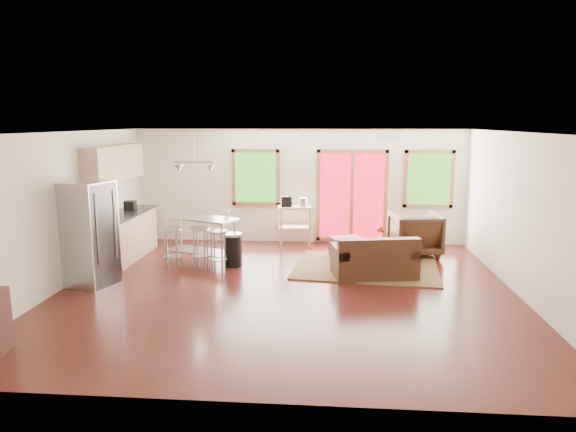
# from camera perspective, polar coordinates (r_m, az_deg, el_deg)

# --- Properties ---
(floor) EXTENTS (7.50, 7.00, 0.02)m
(floor) POSITION_cam_1_polar(r_m,az_deg,el_deg) (8.64, -0.16, -8.28)
(floor) COLOR #330F0D
(floor) RESTS_ON ground
(ceiling) EXTENTS (7.50, 7.00, 0.02)m
(ceiling) POSITION_cam_1_polar(r_m,az_deg,el_deg) (8.18, -0.17, 9.37)
(ceiling) COLOR white
(ceiling) RESTS_ON ground
(back_wall) EXTENTS (7.50, 0.02, 2.60)m
(back_wall) POSITION_cam_1_polar(r_m,az_deg,el_deg) (11.78, 1.27, 3.32)
(back_wall) COLOR silver
(back_wall) RESTS_ON ground
(left_wall) EXTENTS (0.02, 7.00, 2.60)m
(left_wall) POSITION_cam_1_polar(r_m,az_deg,el_deg) (9.40, -23.65, 0.61)
(left_wall) COLOR silver
(left_wall) RESTS_ON ground
(right_wall) EXTENTS (0.02, 7.00, 2.60)m
(right_wall) POSITION_cam_1_polar(r_m,az_deg,el_deg) (8.84, 24.92, -0.08)
(right_wall) COLOR silver
(right_wall) RESTS_ON ground
(front_wall) EXTENTS (7.50, 0.02, 2.60)m
(front_wall) POSITION_cam_1_polar(r_m,az_deg,el_deg) (4.92, -3.62, -6.93)
(front_wall) COLOR silver
(front_wall) RESTS_ON ground
(window_left) EXTENTS (1.10, 0.05, 1.30)m
(window_left) POSITION_cam_1_polar(r_m,az_deg,el_deg) (11.80, -3.61, 4.29)
(window_left) COLOR #225514
(window_left) RESTS_ON back_wall
(french_doors) EXTENTS (1.60, 0.05, 2.10)m
(french_doors) POSITION_cam_1_polar(r_m,az_deg,el_deg) (11.74, 7.11, 2.23)
(french_doors) COLOR #B01025
(french_doors) RESTS_ON back_wall
(window_right) EXTENTS (1.10, 0.05, 1.30)m
(window_right) POSITION_cam_1_polar(r_m,az_deg,el_deg) (11.89, 15.38, 3.98)
(window_right) COLOR #225514
(window_right) RESTS_ON back_wall
(rug) EXTENTS (2.90, 2.35, 0.03)m
(rug) POSITION_cam_1_polar(r_m,az_deg,el_deg) (9.99, 8.68, -5.66)
(rug) COLOR #4A653C
(rug) RESTS_ON floor
(loveseat) EXTENTS (1.57, 1.06, 0.77)m
(loveseat) POSITION_cam_1_polar(r_m,az_deg,el_deg) (9.36, 9.58, -4.92)
(loveseat) COLOR black
(loveseat) RESTS_ON floor
(coffee_table) EXTENTS (1.11, 0.89, 0.39)m
(coffee_table) POSITION_cam_1_polar(r_m,az_deg,el_deg) (10.33, 11.64, -3.37)
(coffee_table) COLOR #331913
(coffee_table) RESTS_ON floor
(armchair) EXTENTS (1.07, 1.02, 0.98)m
(armchair) POSITION_cam_1_polar(r_m,az_deg,el_deg) (11.05, 13.90, -1.73)
(armchair) COLOR black
(armchair) RESTS_ON floor
(ottoman) EXTENTS (0.81, 0.81, 0.41)m
(ottoman) POSITION_cam_1_polar(r_m,az_deg,el_deg) (10.64, 6.71, -3.55)
(ottoman) COLOR black
(ottoman) RESTS_ON floor
(vase) EXTENTS (0.25, 0.25, 0.35)m
(vase) POSITION_cam_1_polar(r_m,az_deg,el_deg) (10.18, 10.26, -2.42)
(vase) COLOR silver
(vase) RESTS_ON coffee_table
(book) EXTENTS (0.20, 0.10, 0.27)m
(book) POSITION_cam_1_polar(r_m,az_deg,el_deg) (10.13, 12.05, -2.49)
(book) COLOR maroon
(book) RESTS_ON coffee_table
(cabinets) EXTENTS (0.64, 2.24, 2.30)m
(cabinets) POSITION_cam_1_polar(r_m,az_deg,el_deg) (10.86, -18.03, 0.20)
(cabinets) COLOR tan
(cabinets) RESTS_ON floor
(refrigerator) EXTENTS (0.88, 0.87, 1.79)m
(refrigerator) POSITION_cam_1_polar(r_m,az_deg,el_deg) (9.29, -21.18, -1.89)
(refrigerator) COLOR #B7BABC
(refrigerator) RESTS_ON floor
(island) EXTENTS (1.58, 1.10, 0.93)m
(island) POSITION_cam_1_polar(r_m,az_deg,el_deg) (10.21, -9.75, -1.73)
(island) COLOR #B7BABC
(island) RESTS_ON floor
(cup) EXTENTS (0.16, 0.14, 0.13)m
(cup) POSITION_cam_1_polar(r_m,az_deg,el_deg) (10.21, -6.88, 0.53)
(cup) COLOR white
(cup) RESTS_ON island
(bar_stool_a) EXTENTS (0.49, 0.49, 0.78)m
(bar_stool_a) POSITION_cam_1_polar(r_m,az_deg,el_deg) (9.95, -12.84, -2.47)
(bar_stool_a) COLOR #B7BABC
(bar_stool_a) RESTS_ON floor
(bar_stool_b) EXTENTS (0.38, 0.38, 0.80)m
(bar_stool_b) POSITION_cam_1_polar(r_m,az_deg,el_deg) (9.88, -9.70, -2.39)
(bar_stool_b) COLOR #B7BABC
(bar_stool_b) RESTS_ON floor
(bar_stool_c) EXTENTS (0.39, 0.39, 0.78)m
(bar_stool_c) POSITION_cam_1_polar(r_m,az_deg,el_deg) (9.63, -7.79, -2.77)
(bar_stool_c) COLOR #B7BABC
(bar_stool_c) RESTS_ON floor
(trash_can) EXTENTS (0.46, 0.46, 0.65)m
(trash_can) POSITION_cam_1_polar(r_m,az_deg,el_deg) (9.99, -6.11, -3.72)
(trash_can) COLOR black
(trash_can) RESTS_ON floor
(kitchen_cart) EXTENTS (0.80, 0.58, 1.13)m
(kitchen_cart) POSITION_cam_1_polar(r_m,az_deg,el_deg) (11.49, 0.65, 0.46)
(kitchen_cart) COLOR tan
(kitchen_cart) RESTS_ON floor
(ceiling_flush) EXTENTS (0.35, 0.35, 0.12)m
(ceiling_flush) POSITION_cam_1_polar(r_m,az_deg,el_deg) (8.80, 10.72, 8.75)
(ceiling_flush) COLOR white
(ceiling_flush) RESTS_ON ceiling
(pendant_light) EXTENTS (0.80, 0.18, 0.79)m
(pendant_light) POSITION_cam_1_polar(r_m,az_deg,el_deg) (10.03, -10.36, 5.33)
(pendant_light) COLOR gray
(pendant_light) RESTS_ON ceiling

